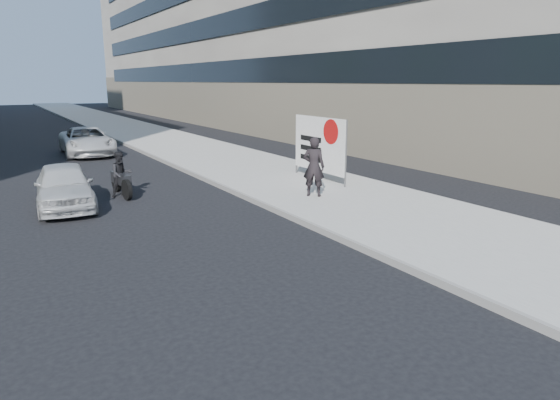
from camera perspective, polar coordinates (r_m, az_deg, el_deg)
ground at (r=9.19m, az=6.98°, el=-9.47°), size 160.00×160.00×0.00m
near_sidewalk at (r=28.45m, az=-11.33°, el=6.16°), size 5.00×120.00×0.15m
near_building at (r=45.07m, az=-0.56°, el=21.68°), size 14.00×70.00×20.00m
pedestrian_woman at (r=15.04m, az=3.88°, el=3.81°), size 0.77×0.76×1.80m
protest_banner at (r=17.58m, az=4.51°, el=6.36°), size 0.08×3.06×2.20m
white_sedan_near at (r=15.55m, az=-23.44°, el=1.50°), size 1.83×3.87×1.28m
white_sedan_far at (r=26.47m, az=-21.21°, el=6.30°), size 2.42×4.93×1.35m
motorcycle at (r=16.48m, az=-17.69°, el=2.59°), size 0.75×2.05×1.42m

